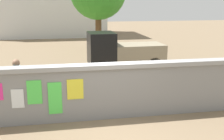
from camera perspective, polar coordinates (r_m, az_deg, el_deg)
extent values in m
plane|color=#7A664C|center=(15.82, -5.79, 1.88)|extent=(60.00, 60.00, 0.00)
cube|color=gray|center=(7.95, -0.99, -4.72)|extent=(8.32, 0.30, 1.46)
cube|color=gray|center=(7.73, -1.01, 0.84)|extent=(8.52, 0.42, 0.12)
cube|color=silver|center=(7.77, -18.63, -5.54)|extent=(0.32, 0.02, 0.51)
cube|color=#4CD84C|center=(7.67, -15.49, -4.40)|extent=(0.38, 0.02, 0.65)
cube|color=#4CD84C|center=(7.71, -11.50, -5.65)|extent=(0.36, 0.03, 0.89)
cube|color=yellow|center=(7.64, -7.48, -3.90)|extent=(0.44, 0.02, 0.56)
cylinder|color=black|center=(12.70, -2.08, 0.58)|extent=(0.70, 0.22, 0.70)
cylinder|color=black|center=(13.95, -3.00, 1.78)|extent=(0.70, 0.22, 0.70)
cylinder|color=black|center=(13.34, 8.56, 1.08)|extent=(0.70, 0.22, 0.70)
cylinder|color=black|center=(14.53, 6.79, 2.19)|extent=(0.70, 0.22, 0.70)
cube|color=black|center=(13.19, -2.17, 4.41)|extent=(1.23, 1.53, 1.50)
cube|color=gray|center=(13.66, 5.32, 3.41)|extent=(2.43, 1.56, 0.90)
cylinder|color=black|center=(10.52, -18.11, -3.21)|extent=(0.61, 0.16, 0.60)
cube|color=black|center=(10.50, -21.77, -1.98)|extent=(1.02, 0.34, 0.32)
cube|color=#262626|center=(10.39, -18.89, -0.34)|extent=(0.10, 0.56, 0.03)
cylinder|color=black|center=(10.64, -8.15, -2.30)|extent=(0.65, 0.18, 0.66)
cylinder|color=black|center=(10.51, -2.49, -2.36)|extent=(0.65, 0.18, 0.66)
cube|color=black|center=(10.51, -5.36, -1.39)|extent=(0.94, 0.24, 0.06)
cylinder|color=black|center=(10.44, -4.57, -0.23)|extent=(0.04, 0.04, 0.40)
cube|color=black|center=(10.39, -4.59, 0.83)|extent=(0.21, 0.12, 0.05)
cube|color=black|center=(10.49, -7.98, 0.58)|extent=(0.13, 0.44, 0.03)
cylinder|color=black|center=(9.90, 14.45, -3.84)|extent=(0.66, 0.10, 0.66)
cylinder|color=black|center=(9.60, 8.53, -4.11)|extent=(0.66, 0.10, 0.66)
cube|color=#1933A5|center=(9.68, 11.59, -2.96)|extent=(0.95, 0.12, 0.06)
cylinder|color=#1933A5|center=(9.58, 10.80, -1.74)|extent=(0.03, 0.03, 0.40)
cube|color=black|center=(9.53, 10.85, -0.58)|extent=(0.21, 0.10, 0.05)
cube|color=black|center=(9.73, 14.37, -0.76)|extent=(0.08, 0.44, 0.03)
cylinder|color=#338CBF|center=(8.90, -18.93, -5.70)|extent=(0.12, 0.12, 0.80)
cylinder|color=#338CBF|center=(8.95, -17.83, -5.51)|extent=(0.12, 0.12, 0.80)
cylinder|color=#338CBF|center=(8.72, -18.72, -1.26)|extent=(0.45, 0.45, 0.60)
sphere|color=#8C664C|center=(8.63, -18.93, 1.37)|extent=(0.22, 0.22, 0.22)
cylinder|color=brown|center=(18.66, -2.76, 7.80)|extent=(0.40, 0.40, 2.60)
cube|color=silver|center=(28.39, -12.74, 13.05)|extent=(10.44, 6.09, 6.05)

